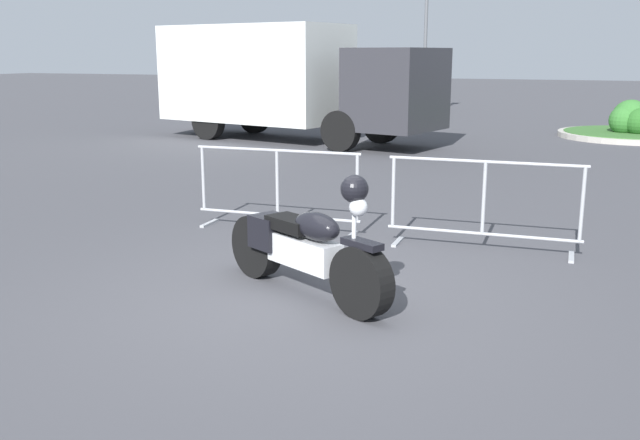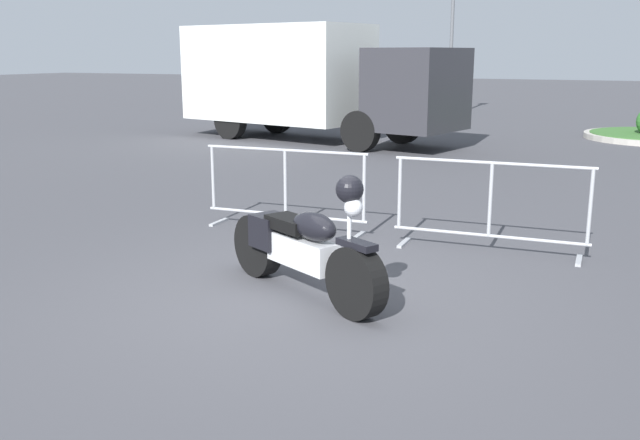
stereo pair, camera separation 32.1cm
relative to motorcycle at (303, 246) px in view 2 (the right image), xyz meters
The scene contains 10 objects.
ground_plane 0.51m from the motorcycle, 80.03° to the right, with size 120.00×120.00×0.00m, color #424247.
motorcycle is the anchor object (origin of this frame).
crowd_barrier_near 2.59m from the motorcycle, 120.66° to the left, with size 2.25×0.52×1.07m.
crowd_barrier_far 2.59m from the motorcycle, 59.33° to the left, with size 2.25×0.52×1.07m.
box_truck 12.53m from the motorcycle, 115.62° to the left, with size 8.01×3.90×2.98m.
parked_car_silver 24.96m from the motorcycle, 120.25° to the left, with size 2.35×4.51×1.46m.
parked_car_blue 23.61m from the motorcycle, 114.43° to the left, with size 2.24×4.31×1.40m.
parked_car_black 22.54m from the motorcycle, 107.97° to the left, with size 2.43×4.67×1.51m.
pedestrian 15.27m from the motorcycle, 107.47° to the left, with size 0.48×0.48×1.69m.
street_lamp 20.14m from the motorcycle, 100.40° to the left, with size 0.36×0.70×5.68m.
Camera 2 is at (2.80, -5.68, 2.26)m, focal length 40.00 mm.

